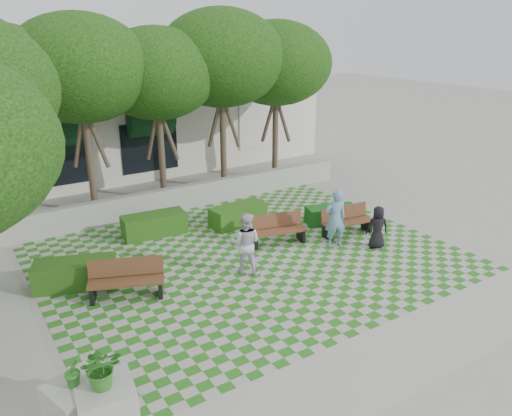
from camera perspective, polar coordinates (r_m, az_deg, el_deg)
ground at (r=14.55m, az=1.58°, el=-7.28°), size 90.00×90.00×0.00m
lawn at (r=15.29m, az=-0.55°, el=-5.81°), size 12.00×12.00×0.00m
sidewalk_south at (r=11.58m, az=15.42°, el=-16.08°), size 16.00×2.00×0.01m
retaining_wall at (r=19.38m, az=-8.85°, el=1.13°), size 15.00×0.36×0.90m
bench_east at (r=17.15m, az=10.31°, el=-1.50°), size 1.88×0.82×0.96m
bench_mid at (r=16.19m, az=2.43°, el=-2.50°), size 1.93×1.04×0.96m
bench_west at (r=13.51m, az=-14.61°, el=-7.95°), size 2.02×1.33×1.01m
hedge_east at (r=18.06m, az=8.56°, el=-0.77°), size 1.91×1.24×0.62m
hedge_midright at (r=17.74m, az=-2.06°, el=-0.78°), size 2.10×1.00×0.71m
hedge_midleft at (r=17.19m, az=-11.56°, el=-1.87°), size 2.17×1.03×0.74m
hedge_west at (r=14.47m, az=-19.93°, el=-7.09°), size 2.31×1.56×0.75m
planter_front at (r=9.52m, az=-16.82°, el=-20.12°), size 1.09×1.09×1.72m
planter_back at (r=9.82m, az=-19.56°, el=-20.37°), size 1.17×1.17×1.54m
person_blue at (r=15.94m, az=9.05°, el=-1.20°), size 0.81×0.66×1.92m
person_dark at (r=16.23m, az=13.71°, el=-2.16°), size 0.81×0.72×1.39m
person_white at (r=14.14m, az=-1.19°, el=-4.04°), size 1.11×1.10×1.81m
tree_row at (r=17.50m, az=-15.08°, el=14.54°), size 17.70×13.40×7.41m
building at (r=26.36m, az=-14.50°, el=10.47°), size 18.00×8.92×5.15m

